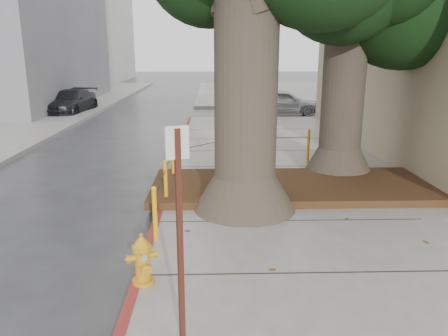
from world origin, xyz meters
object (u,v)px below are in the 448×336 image
object	(u,v)px
fire_hydrant	(142,260)
car_silver	(284,102)
signpost	(180,226)
car_dark	(71,102)
car_red	(413,100)

from	to	relation	value
fire_hydrant	car_silver	xyz separation A→B (m)	(4.74, 17.51, 0.16)
signpost	fire_hydrant	bearing A→B (deg)	95.65
car_silver	car_dark	world-z (taller)	car_silver
car_red	car_dark	xyz separation A→B (m)	(-18.68, -0.29, 0.01)
car_red	car_dark	distance (m)	18.68
signpost	car_silver	xyz separation A→B (m)	(4.13, 18.76, -0.84)
fire_hydrant	car_red	world-z (taller)	car_red
signpost	car_silver	size ratio (longest dim) A/B	0.62
signpost	car_red	distance (m)	22.90
fire_hydrant	signpost	size ratio (longest dim) A/B	0.30
car_dark	fire_hydrant	bearing A→B (deg)	-64.38
fire_hydrant	signpost	xyz separation A→B (m)	(0.61, -1.25, 0.99)
fire_hydrant	car_dark	distance (m)	19.41
fire_hydrant	car_dark	size ratio (longest dim) A/B	0.16
fire_hydrant	signpost	world-z (taller)	signpost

